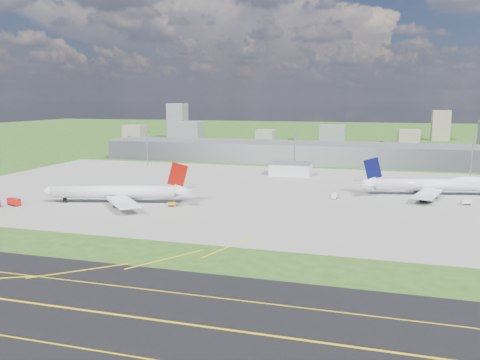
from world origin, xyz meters
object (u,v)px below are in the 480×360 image
(airliner_red_twin, at_px, (119,192))
(fire_truck, at_px, (14,202))
(tug_yellow, at_px, (172,204))
(airliner_blue_quad, at_px, (436,185))
(van_white_near, at_px, (334,196))
(van_white_far, at_px, (466,203))

(airliner_red_twin, xyz_separation_m, fire_truck, (-44.48, -17.88, -3.64))
(tug_yellow, bearing_deg, airliner_blue_quad, 18.10)
(airliner_blue_quad, height_order, fire_truck, airliner_blue_quad)
(airliner_red_twin, distance_m, airliner_blue_quad, 159.55)
(airliner_blue_quad, xyz_separation_m, fire_truck, (-192.04, -78.56, -3.79))
(tug_yellow, bearing_deg, van_white_near, 19.26)
(airliner_blue_quad, relative_size, tug_yellow, 18.51)
(tug_yellow, distance_m, van_white_near, 80.29)
(tug_yellow, relative_size, van_white_near, 0.77)
(fire_truck, bearing_deg, airliner_blue_quad, 41.33)
(fire_truck, relative_size, van_white_near, 1.52)
(airliner_red_twin, height_order, van_white_far, airliner_red_twin)
(airliner_red_twin, height_order, tug_yellow, airliner_red_twin)
(fire_truck, height_order, tug_yellow, fire_truck)
(airliner_blue_quad, distance_m, van_white_far, 23.80)
(airliner_red_twin, bearing_deg, fire_truck, 8.15)
(airliner_blue_quad, height_order, van_white_far, airliner_blue_quad)
(airliner_blue_quad, relative_size, van_white_near, 14.23)
(van_white_far, bearing_deg, fire_truck, 175.88)
(fire_truck, distance_m, tug_yellow, 73.80)
(van_white_near, height_order, van_white_far, van_white_near)
(tug_yellow, height_order, van_white_far, van_white_far)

